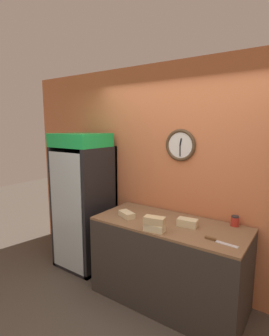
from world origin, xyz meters
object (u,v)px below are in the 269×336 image
Objects in this scene: beverage_cooler at (86,194)px; sandwich_stack_bottom at (154,228)px; sandwich_stack_middle at (154,220)px; sandwich_flat_left at (127,214)px; sandwich_flat_right at (187,223)px; chefs_knife at (216,241)px; condiment_jar at (235,221)px.

beverage_cooler reaches higher than sandwich_stack_bottom.
sandwich_flat_left is at bearing 160.12° from sandwich_stack_middle.
beverage_cooler is 8.52× the size of sandwich_flat_right.
beverage_cooler is 7.87× the size of sandwich_flat_left.
sandwich_stack_bottom is 0.91× the size of sandwich_flat_left.
beverage_cooler is 0.89m from sandwich_flat_left.
sandwich_stack_middle is (1.33, -0.38, 0.02)m from beverage_cooler.
beverage_cooler is at bearing 163.96° from sandwich_stack_middle.
sandwich_flat_right is 0.70× the size of chefs_knife.
sandwich_stack_bottom is at bearing -124.67° from sandwich_flat_right.
condiment_jar is (1.96, 0.22, -0.03)m from beverage_cooler.
beverage_cooler is 8.68× the size of sandwich_stack_bottom.
sandwich_stack_bottom is 0.86m from condiment_jar.
sandwich_stack_middle is 0.71× the size of chefs_knife.
sandwich_flat_right is 0.50m from condiment_jar.
beverage_cooler is at bearing 163.96° from sandwich_stack_bottom.
beverage_cooler is 8.42× the size of sandwich_stack_middle.
sandwich_flat_left is 1.08× the size of sandwich_flat_right.
chefs_knife is (1.92, -0.26, -0.08)m from beverage_cooler.
condiment_jar is at bearing 21.51° from sandwich_flat_left.
sandwich_stack_bottom reaches higher than chefs_knife.
condiment_jar is (0.62, 0.60, -0.06)m from sandwich_stack_middle.
sandwich_stack_bottom is at bearing -168.16° from chefs_knife.
beverage_cooler reaches higher than condiment_jar.
sandwich_flat_left is 1.17m from condiment_jar.
sandwich_flat_left is (-0.47, 0.17, -0.08)m from sandwich_stack_middle.
condiment_jar reaches higher than chefs_knife.
condiment_jar reaches higher than sandwich_stack_bottom.
condiment_jar reaches higher than sandwich_flat_right.
beverage_cooler is 1.39m from sandwich_stack_bottom.
sandwich_flat_left is at bearing 160.12° from sandwich_stack_bottom.
sandwich_stack_middle is at bearing -16.04° from beverage_cooler.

